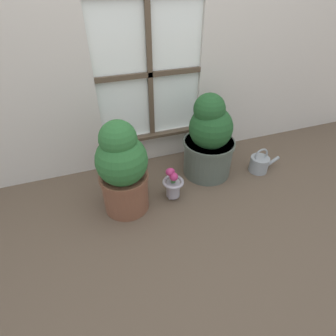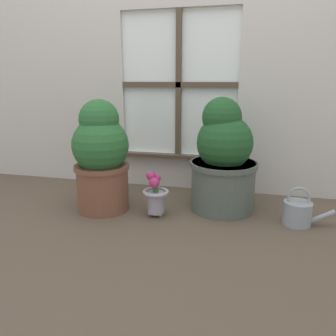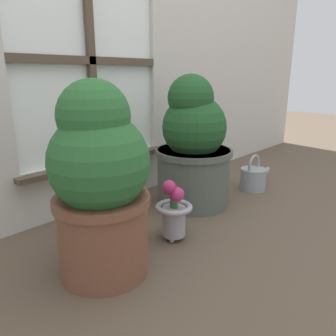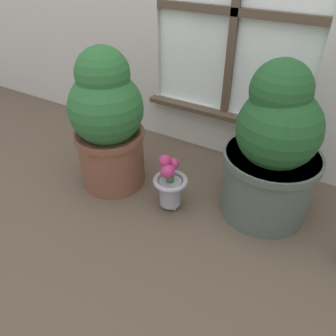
# 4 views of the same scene
# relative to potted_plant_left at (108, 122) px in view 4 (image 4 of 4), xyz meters

# --- Properties ---
(ground_plane) EXTENTS (10.00, 10.00, 0.00)m
(ground_plane) POSITION_rel_potted_plant_left_xyz_m (0.35, -0.13, -0.32)
(ground_plane) COLOR brown
(potted_plant_left) EXTENTS (0.32, 0.32, 0.65)m
(potted_plant_left) POSITION_rel_potted_plant_left_xyz_m (0.00, 0.00, 0.00)
(potted_plant_left) COLOR brown
(potted_plant_left) RESTS_ON ground_plane
(potted_plant_right) EXTENTS (0.39, 0.39, 0.66)m
(potted_plant_right) POSITION_rel_potted_plant_left_xyz_m (0.69, 0.17, -0.02)
(potted_plant_right) COLOR #4C564C
(potted_plant_right) RESTS_ON ground_plane
(flower_vase) EXTENTS (0.15, 0.15, 0.26)m
(flower_vase) POSITION_rel_potted_plant_left_xyz_m (0.33, -0.02, -0.20)
(flower_vase) COLOR #99939E
(flower_vase) RESTS_ON ground_plane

